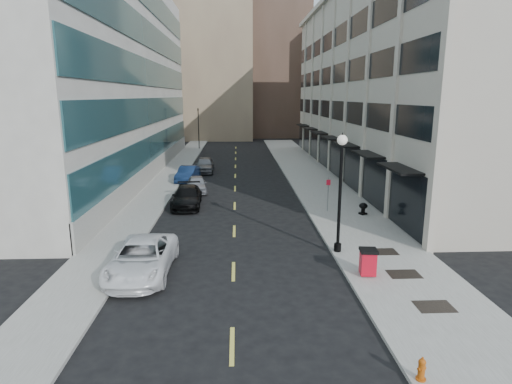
{
  "coord_description": "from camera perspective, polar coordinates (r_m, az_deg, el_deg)",
  "views": [
    {
      "loc": [
        0.23,
        -16.44,
        7.91
      ],
      "look_at": [
        1.32,
        8.32,
        2.32
      ],
      "focal_mm": 30.0,
      "sensor_mm": 36.0,
      "label": 1
    }
  ],
  "objects": [
    {
      "name": "road_centerline",
      "position": [
        34.36,
        -2.84,
        -0.59
      ],
      "size": [
        0.15,
        68.2,
        0.01
      ],
      "color": "#D8CC4C",
      "rests_on": "ground"
    },
    {
      "name": "grate_far",
      "position": [
        22.89,
        16.57,
        -7.64
      ],
      "size": [
        1.4,
        1.0,
        0.01
      ],
      "primitive_type": "cube",
      "color": "black",
      "rests_on": "sidewalk_right"
    },
    {
      "name": "car_silver_sedan",
      "position": [
        36.16,
        -7.91,
        1.05
      ],
      "size": [
        2.06,
        4.11,
        1.34
      ],
      "primitive_type": "imported",
      "rotation": [
        0.0,
        0.0,
        0.12
      ],
      "color": "#96979E",
      "rests_on": "ground"
    },
    {
      "name": "traffic_signal",
      "position": [
        64.73,
        -7.73,
        10.67
      ],
      "size": [
        0.66,
        0.66,
        6.98
      ],
      "color": "black",
      "rests_on": "ground"
    },
    {
      "name": "building_right",
      "position": [
        46.55,
        19.05,
        13.39
      ],
      "size": [
        15.3,
        46.5,
        18.25
      ],
      "color": "#BDB5A0",
      "rests_on": "ground"
    },
    {
      "name": "urn_planter",
      "position": [
        29.41,
        14.1,
        -2.01
      ],
      "size": [
        0.56,
        0.56,
        0.78
      ],
      "rotation": [
        0.0,
        0.0,
        0.41
      ],
      "color": "black",
      "rests_on": "sidewalk_right"
    },
    {
      "name": "sign_post",
      "position": [
        29.53,
        9.6,
        0.34
      ],
      "size": [
        0.28,
        0.07,
        2.35
      ],
      "rotation": [
        0.0,
        0.0,
        -0.08
      ],
      "color": "slate",
      "rests_on": "sidewalk_right"
    },
    {
      "name": "skyline_brown",
      "position": [
        89.24,
        2.62,
        18.56
      ],
      "size": [
        12.0,
        16.0,
        34.0
      ],
      "primitive_type": "cube",
      "color": "brown",
      "rests_on": "ground"
    },
    {
      "name": "car_grey_sedan",
      "position": [
        45.37,
        -6.84,
        3.62
      ],
      "size": [
        1.96,
        4.74,
        1.61
      ],
      "primitive_type": "imported",
      "rotation": [
        0.0,
        0.0,
        0.01
      ],
      "color": "slate",
      "rests_on": "ground"
    },
    {
      "name": "grate_near",
      "position": [
        17.97,
        22.68,
        -13.91
      ],
      "size": [
        1.4,
        1.0,
        0.01
      ],
      "primitive_type": "cube",
      "color": "black",
      "rests_on": "sidewalk_right"
    },
    {
      "name": "fire_hydrant",
      "position": [
        13.67,
        21.21,
        -21.14
      ],
      "size": [
        0.28,
        0.28,
        0.7
      ],
      "rotation": [
        0.0,
        0.0,
        0.32
      ],
      "color": "#C2510D",
      "rests_on": "sidewalk_right"
    },
    {
      "name": "ground",
      "position": [
        18.25,
        -3.07,
        -13.0
      ],
      "size": [
        160.0,
        160.0,
        0.0
      ],
      "primitive_type": "plane",
      "color": "black",
      "rests_on": "ground"
    },
    {
      "name": "building_left",
      "position": [
        46.4,
        -23.7,
        14.26
      ],
      "size": [
        16.14,
        46.0,
        20.0
      ],
      "color": "silver",
      "rests_on": "ground"
    },
    {
      "name": "car_white_van",
      "position": [
        20.12,
        -14.95,
        -8.49
      ],
      "size": [
        2.67,
        5.65,
        1.56
      ],
      "primitive_type": "imported",
      "rotation": [
        0.0,
        0.0,
        -0.01
      ],
      "color": "white",
      "rests_on": "ground"
    },
    {
      "name": "grate_mid",
      "position": [
        20.46,
        19.13,
        -10.3
      ],
      "size": [
        1.4,
        1.0,
        0.01
      ],
      "primitive_type": "cube",
      "color": "black",
      "rests_on": "sidewalk_right"
    },
    {
      "name": "car_black_pickup",
      "position": [
        31.49,
        -9.2,
        -0.63
      ],
      "size": [
        2.21,
        5.08,
        1.45
      ],
      "primitive_type": "imported",
      "rotation": [
        0.0,
        0.0,
        0.03
      ],
      "color": "black",
      "rests_on": "ground"
    },
    {
      "name": "sidewalk_right",
      "position": [
        37.97,
        8.57,
        0.67
      ],
      "size": [
        5.0,
        80.0,
        0.15
      ],
      "primitive_type": "cube",
      "color": "gray",
      "rests_on": "ground"
    },
    {
      "name": "sidewalk_left",
      "position": [
        37.87,
        -12.7,
        0.47
      ],
      "size": [
        3.0,
        80.0,
        0.15
      ],
      "primitive_type": "cube",
      "color": "gray",
      "rests_on": "ground"
    },
    {
      "name": "trash_bin",
      "position": [
        19.68,
        14.7,
        -8.91
      ],
      "size": [
        0.81,
        0.87,
        1.2
      ],
      "rotation": [
        0.0,
        0.0,
        -0.1
      ],
      "color": "red",
      "rests_on": "sidewalk_right"
    },
    {
      "name": "lamppost",
      "position": [
        21.47,
        11.19,
        1.2
      ],
      "size": [
        0.5,
        0.5,
        6.06
      ],
      "color": "black",
      "rests_on": "sidewalk_right"
    },
    {
      "name": "skyline_stone",
      "position": [
        84.36,
        9.94,
        13.96
      ],
      "size": [
        10.0,
        14.0,
        20.0
      ],
      "primitive_type": "cube",
      "color": "#BDB5A0",
      "rests_on": "ground"
    },
    {
      "name": "skyline_tan_far",
      "position": [
        95.55,
        -11.44,
        14.34
      ],
      "size": [
        12.0,
        14.0,
        22.0
      ],
      "primitive_type": "cube",
      "color": "#988463",
      "rests_on": "ground"
    },
    {
      "name": "skyline_tan_near",
      "position": [
        84.76,
        -5.61,
        16.79
      ],
      "size": [
        14.0,
        18.0,
        28.0
      ],
      "primitive_type": "cube",
      "color": "#988463",
      "rests_on": "ground"
    },
    {
      "name": "car_blue_sedan",
      "position": [
        40.69,
        -9.09,
        2.39
      ],
      "size": [
        2.08,
        4.54,
        1.44
      ],
      "primitive_type": "imported",
      "rotation": [
        0.0,
        0.0,
        -0.13
      ],
      "color": "navy",
      "rests_on": "ground"
    }
  ]
}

